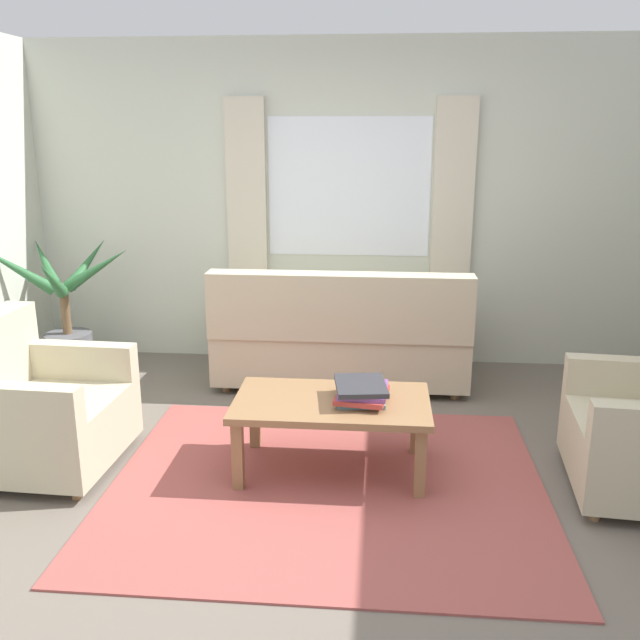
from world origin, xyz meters
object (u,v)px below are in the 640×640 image
at_px(coffee_table, 332,409).
at_px(potted_plant, 65,320).
at_px(couch, 341,338).
at_px(armchair_left, 35,409).
at_px(book_stack_on_table, 362,392).

relative_size(coffee_table, potted_plant, 0.95).
relative_size(couch, potted_plant, 1.65).
bearing_deg(coffee_table, potted_plant, 146.30).
relative_size(armchair_left, coffee_table, 0.80).
distance_m(couch, coffee_table, 1.42).
bearing_deg(armchair_left, potted_plant, 20.99).
distance_m(couch, book_stack_on_table, 1.45).
relative_size(armchair_left, book_stack_on_table, 2.37).
height_order(book_stack_on_table, potted_plant, potted_plant).
height_order(armchair_left, book_stack_on_table, armchair_left).
height_order(armchair_left, potted_plant, potted_plant).
distance_m(couch, potted_plant, 2.21).
bearing_deg(potted_plant, coffee_table, -33.70).
relative_size(couch, book_stack_on_table, 5.12).
distance_m(coffee_table, potted_plant, 2.69).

